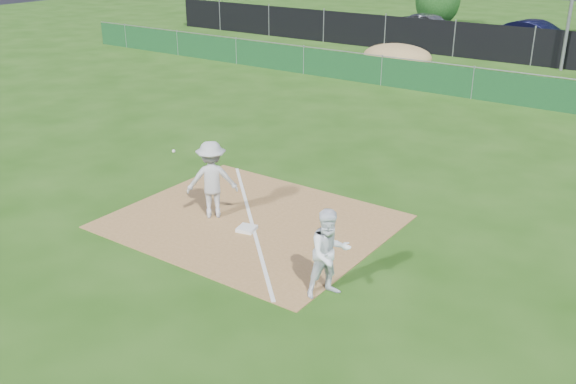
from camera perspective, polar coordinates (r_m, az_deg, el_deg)
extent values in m
plane|color=#1F470F|center=(22.12, 11.41, 5.52)|extent=(90.00, 90.00, 0.00)
cube|color=olive|center=(14.84, -3.28, -2.64)|extent=(6.00, 5.00, 0.02)
cube|color=white|center=(14.84, -3.28, -2.59)|extent=(5.01, 5.01, 0.01)
cube|color=#113E1C|center=(26.49, 16.10, 9.23)|extent=(44.00, 0.05, 1.20)
ellipsoid|color=#9A7C4A|center=(31.54, 9.69, 11.79)|extent=(3.38, 2.60, 1.17)
cube|color=black|center=(33.96, 20.94, 11.95)|extent=(46.00, 0.04, 1.80)
cube|color=black|center=(38.90, 22.80, 11.53)|extent=(46.00, 9.00, 0.01)
cube|color=white|center=(14.39, -3.69, -3.27)|extent=(0.46, 0.46, 0.08)
imported|color=silver|center=(14.84, -6.78, 1.11)|extent=(1.33, 1.29, 1.83)
sphere|color=white|center=(15.58, -10.14, 3.60)|extent=(0.08, 0.08, 0.08)
imported|color=white|center=(11.64, 3.70, -5.47)|extent=(1.00, 1.05, 1.72)
imported|color=#9A9CA2|center=(41.32, 12.48, 14.30)|extent=(4.53, 2.63, 1.45)
imported|color=black|center=(39.02, 21.23, 12.90)|extent=(4.72, 2.46, 1.48)
cylinder|color=#382316|center=(45.46, 13.03, 14.66)|extent=(0.24, 0.24, 0.98)
ellipsoid|color=#154313|center=(45.31, 13.18, 16.29)|extent=(2.94, 2.94, 3.38)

